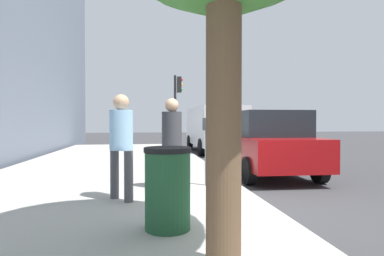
{
  "coord_description": "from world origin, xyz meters",
  "views": [
    {
      "loc": [
        -4.96,
        1.98,
        1.47
      ],
      "look_at": [
        2.12,
        0.93,
        1.34
      ],
      "focal_mm": 29.25,
      "sensor_mm": 36.0,
      "label": 1
    }
  ],
  "objects_px": {
    "parking_meter": "(207,137)",
    "parked_van_far": "(214,127)",
    "trash_bin": "(168,188)",
    "pedestrian_at_meter": "(172,135)",
    "parked_sedan_near": "(265,143)",
    "traffic_signal": "(177,99)",
    "pedestrian_bystander": "(121,138)"
  },
  "relations": [
    {
      "from": "parking_meter",
      "to": "parked_van_far",
      "type": "bearing_deg",
      "value": -13.46
    },
    {
      "from": "parking_meter",
      "to": "trash_bin",
      "type": "xyz_separation_m",
      "value": [
        -2.55,
        0.99,
        -0.51
      ]
    },
    {
      "from": "trash_bin",
      "to": "pedestrian_at_meter",
      "type": "bearing_deg",
      "value": -6.02
    },
    {
      "from": "parking_meter",
      "to": "trash_bin",
      "type": "distance_m",
      "value": 2.78
    },
    {
      "from": "trash_bin",
      "to": "parked_van_far",
      "type": "bearing_deg",
      "value": -15.28
    },
    {
      "from": "parked_sedan_near",
      "to": "trash_bin",
      "type": "height_order",
      "value": "parked_sedan_near"
    },
    {
      "from": "parking_meter",
      "to": "pedestrian_at_meter",
      "type": "xyz_separation_m",
      "value": [
        -0.27,
        0.75,
        0.04
      ]
    },
    {
      "from": "parked_sedan_near",
      "to": "trash_bin",
      "type": "distance_m",
      "value": 5.47
    },
    {
      "from": "traffic_signal",
      "to": "trash_bin",
      "type": "distance_m",
      "value": 11.55
    },
    {
      "from": "trash_bin",
      "to": "parked_sedan_near",
      "type": "bearing_deg",
      "value": -34.0
    },
    {
      "from": "parking_meter",
      "to": "pedestrian_at_meter",
      "type": "distance_m",
      "value": 0.8
    },
    {
      "from": "pedestrian_at_meter",
      "to": "traffic_signal",
      "type": "relative_size",
      "value": 0.5
    },
    {
      "from": "pedestrian_at_meter",
      "to": "parked_sedan_near",
      "type": "bearing_deg",
      "value": 30.82
    },
    {
      "from": "pedestrian_bystander",
      "to": "traffic_signal",
      "type": "height_order",
      "value": "traffic_signal"
    },
    {
      "from": "parking_meter",
      "to": "parked_van_far",
      "type": "distance_m",
      "value": 8.9
    },
    {
      "from": "parked_van_far",
      "to": "traffic_signal",
      "type": "height_order",
      "value": "traffic_signal"
    },
    {
      "from": "parking_meter",
      "to": "trash_bin",
      "type": "relative_size",
      "value": 1.4
    },
    {
      "from": "pedestrian_at_meter",
      "to": "pedestrian_bystander",
      "type": "distance_m",
      "value": 1.17
    },
    {
      "from": "pedestrian_at_meter",
      "to": "parked_van_far",
      "type": "height_order",
      "value": "parked_van_far"
    },
    {
      "from": "parking_meter",
      "to": "pedestrian_at_meter",
      "type": "bearing_deg",
      "value": 110.02
    },
    {
      "from": "trash_bin",
      "to": "parking_meter",
      "type": "bearing_deg",
      "value": -21.21
    },
    {
      "from": "parked_sedan_near",
      "to": "traffic_signal",
      "type": "relative_size",
      "value": 1.24
    },
    {
      "from": "pedestrian_bystander",
      "to": "trash_bin",
      "type": "xyz_separation_m",
      "value": [
        -1.54,
        -0.68,
        -0.55
      ]
    },
    {
      "from": "pedestrian_bystander",
      "to": "parked_van_far",
      "type": "relative_size",
      "value": 0.34
    },
    {
      "from": "parked_sedan_near",
      "to": "traffic_signal",
      "type": "xyz_separation_m",
      "value": [
        6.79,
        1.8,
        1.68
      ]
    },
    {
      "from": "pedestrian_at_meter",
      "to": "trash_bin",
      "type": "bearing_deg",
      "value": -103.89
    },
    {
      "from": "parking_meter",
      "to": "trash_bin",
      "type": "bearing_deg",
      "value": 158.79
    },
    {
      "from": "traffic_signal",
      "to": "parked_van_far",
      "type": "bearing_deg",
      "value": -93.82
    },
    {
      "from": "pedestrian_at_meter",
      "to": "traffic_signal",
      "type": "distance_m",
      "value": 9.2
    },
    {
      "from": "pedestrian_bystander",
      "to": "traffic_signal",
      "type": "xyz_separation_m",
      "value": [
        9.78,
        -1.93,
        1.36
      ]
    },
    {
      "from": "parked_sedan_near",
      "to": "parked_van_far",
      "type": "relative_size",
      "value": 0.86
    },
    {
      "from": "traffic_signal",
      "to": "trash_bin",
      "type": "height_order",
      "value": "traffic_signal"
    }
  ]
}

